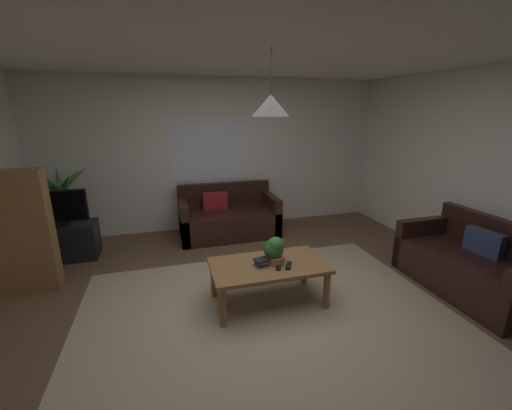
# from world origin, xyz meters

# --- Properties ---
(floor) EXTENTS (5.73, 5.34, 0.02)m
(floor) POSITION_xyz_m (0.00, 0.00, -0.01)
(floor) COLOR brown
(floor) RESTS_ON ground
(rug) EXTENTS (3.73, 2.94, 0.01)m
(rug) POSITION_xyz_m (0.00, -0.20, 0.00)
(rug) COLOR tan
(rug) RESTS_ON ground
(wall_back) EXTENTS (5.85, 0.06, 2.52)m
(wall_back) POSITION_xyz_m (0.00, 2.70, 1.26)
(wall_back) COLOR silver
(wall_back) RESTS_ON ground
(wall_right) EXTENTS (0.06, 5.34, 2.52)m
(wall_right) POSITION_xyz_m (2.90, 0.00, 1.26)
(wall_right) COLOR silver
(wall_right) RESTS_ON ground
(ceiling) EXTENTS (5.73, 5.34, 0.02)m
(ceiling) POSITION_xyz_m (0.00, 0.00, 2.53)
(ceiling) COLOR white
(window_pane) EXTENTS (1.27, 0.01, 1.00)m
(window_pane) POSITION_xyz_m (-0.14, 2.67, 1.33)
(window_pane) COLOR white
(couch_under_window) EXTENTS (1.57, 0.82, 0.82)m
(couch_under_window) POSITION_xyz_m (0.07, 2.20, 0.28)
(couch_under_window) COLOR black
(couch_under_window) RESTS_ON ground
(couch_right_side) EXTENTS (0.82, 1.52, 0.82)m
(couch_right_side) POSITION_xyz_m (2.39, -0.28, 0.28)
(couch_right_side) COLOR black
(couch_right_side) RESTS_ON ground
(coffee_table) EXTENTS (1.21, 0.67, 0.45)m
(coffee_table) POSITION_xyz_m (0.09, 0.12, 0.39)
(coffee_table) COLOR olive
(coffee_table) RESTS_ON ground
(book_on_table_0) EXTENTS (0.14, 0.12, 0.02)m
(book_on_table_0) POSITION_xyz_m (-0.00, 0.11, 0.46)
(book_on_table_0) COLOR #2D4C8C
(book_on_table_0) RESTS_ON coffee_table
(book_on_table_1) EXTENTS (0.13, 0.10, 0.03)m
(book_on_table_1) POSITION_xyz_m (0.02, 0.10, 0.49)
(book_on_table_1) COLOR beige
(book_on_table_1) RESTS_ON coffee_table
(book_on_table_2) EXTENTS (0.16, 0.14, 0.02)m
(book_on_table_2) POSITION_xyz_m (0.00, 0.10, 0.52)
(book_on_table_2) COLOR black
(book_on_table_2) RESTS_ON coffee_table
(remote_on_table_0) EXTENTS (0.11, 0.17, 0.02)m
(remote_on_table_0) POSITION_xyz_m (0.16, 0.02, 0.46)
(remote_on_table_0) COLOR black
(remote_on_table_0) RESTS_ON coffee_table
(remote_on_table_1) EXTENTS (0.12, 0.16, 0.02)m
(remote_on_table_1) POSITION_xyz_m (0.26, 0.00, 0.46)
(remote_on_table_1) COLOR black
(remote_on_table_1) RESTS_ON coffee_table
(potted_plant_on_table) EXTENTS (0.22, 0.22, 0.29)m
(potted_plant_on_table) POSITION_xyz_m (0.15, 0.12, 0.61)
(potted_plant_on_table) COLOR #B77051
(potted_plant_on_table) RESTS_ON coffee_table
(tv_stand) EXTENTS (0.90, 0.44, 0.50)m
(tv_stand) POSITION_xyz_m (-2.32, 1.92, 0.25)
(tv_stand) COLOR black
(tv_stand) RESTS_ON ground
(tv) EXTENTS (0.77, 0.16, 0.49)m
(tv) POSITION_xyz_m (-2.32, 1.90, 0.75)
(tv) COLOR black
(tv) RESTS_ON tv_stand
(potted_palm_corner) EXTENTS (0.88, 0.70, 1.25)m
(potted_palm_corner) POSITION_xyz_m (-2.35, 2.37, 0.59)
(potted_palm_corner) COLOR beige
(potted_palm_corner) RESTS_ON ground
(bookshelf_corner) EXTENTS (0.70, 0.31, 1.40)m
(bookshelf_corner) POSITION_xyz_m (-2.50, 1.10, 0.71)
(bookshelf_corner) COLOR olive
(bookshelf_corner) RESTS_ON ground
(pendant_lamp) EXTENTS (0.35, 0.35, 0.58)m
(pendant_lamp) POSITION_xyz_m (0.09, 0.12, 2.04)
(pendant_lamp) COLOR black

